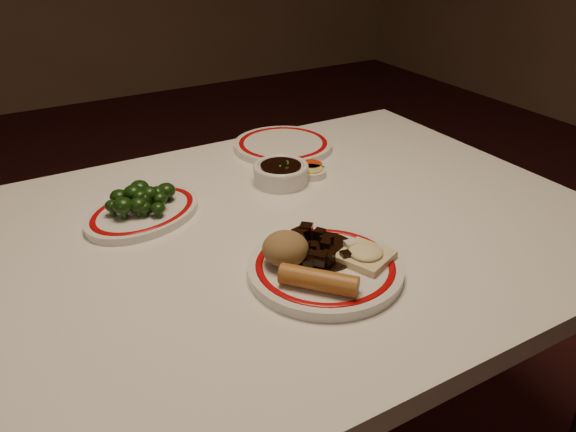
{
  "coord_description": "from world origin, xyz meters",
  "views": [
    {
      "loc": [
        -0.45,
        -0.8,
        1.27
      ],
      "look_at": [
        -0.02,
        -0.06,
        0.8
      ],
      "focal_mm": 35.0,
      "sensor_mm": 36.0,
      "label": 1
    }
  ],
  "objects_px": {
    "dining_table": "(284,265)",
    "rice_mound": "(285,249)",
    "fried_wonton": "(365,255)",
    "spring_roll": "(319,280)",
    "main_plate": "(325,268)",
    "stirfry_heap": "(317,248)",
    "broccoli_pile": "(142,198)",
    "broccoli_plate": "(143,212)",
    "soy_bowl": "(281,174)"
  },
  "relations": [
    {
      "from": "dining_table",
      "to": "rice_mound",
      "type": "height_order",
      "value": "rice_mound"
    },
    {
      "from": "fried_wonton",
      "to": "dining_table",
      "type": "bearing_deg",
      "value": 101.53
    },
    {
      "from": "spring_roll",
      "to": "fried_wonton",
      "type": "relative_size",
      "value": 1.18
    },
    {
      "from": "main_plate",
      "to": "fried_wonton",
      "type": "bearing_deg",
      "value": -18.5
    },
    {
      "from": "dining_table",
      "to": "stirfry_heap",
      "type": "bearing_deg",
      "value": -96.72
    },
    {
      "from": "spring_roll",
      "to": "broccoli_pile",
      "type": "xyz_separation_m",
      "value": [
        -0.15,
        0.39,
        0.0
      ]
    },
    {
      "from": "main_plate",
      "to": "rice_mound",
      "type": "relative_size",
      "value": 4.42
    },
    {
      "from": "broccoli_plate",
      "to": "soy_bowl",
      "type": "bearing_deg",
      "value": 0.11
    },
    {
      "from": "main_plate",
      "to": "broccoli_pile",
      "type": "bearing_deg",
      "value": 120.1
    },
    {
      "from": "broccoli_pile",
      "to": "broccoli_plate",
      "type": "bearing_deg",
      "value": -120.24
    },
    {
      "from": "spring_roll",
      "to": "soy_bowl",
      "type": "distance_m",
      "value": 0.42
    },
    {
      "from": "dining_table",
      "to": "broccoli_pile",
      "type": "distance_m",
      "value": 0.3
    },
    {
      "from": "rice_mound",
      "to": "soy_bowl",
      "type": "xyz_separation_m",
      "value": [
        0.16,
        0.3,
        -0.02
      ]
    },
    {
      "from": "dining_table",
      "to": "broccoli_pile",
      "type": "bearing_deg",
      "value": 143.65
    },
    {
      "from": "spring_roll",
      "to": "fried_wonton",
      "type": "bearing_deg",
      "value": -26.71
    },
    {
      "from": "spring_roll",
      "to": "main_plate",
      "type": "bearing_deg",
      "value": 6.07
    },
    {
      "from": "spring_roll",
      "to": "stirfry_heap",
      "type": "bearing_deg",
      "value": 16.88
    },
    {
      "from": "broccoli_pile",
      "to": "dining_table",
      "type": "bearing_deg",
      "value": -36.35
    },
    {
      "from": "spring_roll",
      "to": "broccoli_pile",
      "type": "relative_size",
      "value": 0.85
    },
    {
      "from": "main_plate",
      "to": "broccoli_plate",
      "type": "bearing_deg",
      "value": 120.28
    },
    {
      "from": "spring_roll",
      "to": "soy_bowl",
      "type": "xyz_separation_m",
      "value": [
        0.15,
        0.39,
        -0.01
      ]
    },
    {
      "from": "dining_table",
      "to": "spring_roll",
      "type": "height_order",
      "value": "spring_roll"
    },
    {
      "from": "main_plate",
      "to": "stirfry_heap",
      "type": "relative_size",
      "value": 2.61
    },
    {
      "from": "main_plate",
      "to": "broccoli_pile",
      "type": "height_order",
      "value": "broccoli_pile"
    },
    {
      "from": "stirfry_heap",
      "to": "broccoli_pile",
      "type": "xyz_separation_m",
      "value": [
        -0.2,
        0.3,
        0.01
      ]
    },
    {
      "from": "fried_wonton",
      "to": "stirfry_heap",
      "type": "xyz_separation_m",
      "value": [
        -0.06,
        0.06,
        -0.0
      ]
    },
    {
      "from": "fried_wonton",
      "to": "soy_bowl",
      "type": "xyz_separation_m",
      "value": [
        0.04,
        0.36,
        -0.01
      ]
    },
    {
      "from": "rice_mound",
      "to": "broccoli_pile",
      "type": "distance_m",
      "value": 0.33
    },
    {
      "from": "stirfry_heap",
      "to": "broccoli_pile",
      "type": "bearing_deg",
      "value": 123.85
    },
    {
      "from": "dining_table",
      "to": "main_plate",
      "type": "height_order",
      "value": "main_plate"
    },
    {
      "from": "dining_table",
      "to": "soy_bowl",
      "type": "relative_size",
      "value": 10.24
    },
    {
      "from": "main_plate",
      "to": "stirfry_heap",
      "type": "bearing_deg",
      "value": 79.15
    },
    {
      "from": "soy_bowl",
      "to": "main_plate",
      "type": "bearing_deg",
      "value": -107.77
    },
    {
      "from": "main_plate",
      "to": "broccoli_plate",
      "type": "relative_size",
      "value": 1.15
    },
    {
      "from": "broccoli_pile",
      "to": "soy_bowl",
      "type": "relative_size",
      "value": 1.2
    },
    {
      "from": "dining_table",
      "to": "main_plate",
      "type": "relative_size",
      "value": 3.62
    },
    {
      "from": "broccoli_plate",
      "to": "soy_bowl",
      "type": "height_order",
      "value": "soy_bowl"
    },
    {
      "from": "spring_roll",
      "to": "broccoli_pile",
      "type": "bearing_deg",
      "value": 69.52
    },
    {
      "from": "main_plate",
      "to": "fried_wonton",
      "type": "distance_m",
      "value": 0.07
    },
    {
      "from": "fried_wonton",
      "to": "main_plate",
      "type": "bearing_deg",
      "value": 161.5
    },
    {
      "from": "spring_roll",
      "to": "stirfry_heap",
      "type": "relative_size",
      "value": 0.94
    },
    {
      "from": "broccoli_plate",
      "to": "fried_wonton",
      "type": "bearing_deg",
      "value": -53.97
    },
    {
      "from": "stirfry_heap",
      "to": "broccoli_pile",
      "type": "relative_size",
      "value": 0.9
    },
    {
      "from": "rice_mound",
      "to": "fried_wonton",
      "type": "xyz_separation_m",
      "value": [
        0.12,
        -0.06,
        -0.02
      ]
    },
    {
      "from": "rice_mound",
      "to": "main_plate",
      "type": "bearing_deg",
      "value": -34.39
    },
    {
      "from": "rice_mound",
      "to": "stirfry_heap",
      "type": "xyz_separation_m",
      "value": [
        0.06,
        -0.0,
        -0.02
      ]
    },
    {
      "from": "dining_table",
      "to": "rice_mound",
      "type": "distance_m",
      "value": 0.21
    },
    {
      "from": "broccoli_plate",
      "to": "broccoli_pile",
      "type": "relative_size",
      "value": 2.06
    },
    {
      "from": "rice_mound",
      "to": "broccoli_plate",
      "type": "distance_m",
      "value": 0.33
    },
    {
      "from": "main_plate",
      "to": "soy_bowl",
      "type": "relative_size",
      "value": 2.83
    }
  ]
}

